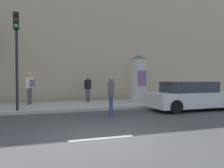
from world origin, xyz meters
TOP-DOWN VIEW (x-y plane):
  - ground_plane at (0.00, 0.00)m, footprint 80.00×80.00m
  - sidewalk_curb at (0.00, 7.00)m, footprint 36.00×4.00m
  - lane_markings at (0.00, 0.00)m, footprint 25.80×0.16m
  - building_backdrop at (0.00, 12.00)m, footprint 36.00×5.00m
  - traffic_light at (-2.40, 5.24)m, footprint 0.24×0.45m
  - poster_column at (4.49, 7.07)m, footprint 1.04×1.04m
  - pedestrian_tallest at (1.42, 3.36)m, footprint 0.33×0.61m
  - pedestrian_near_pole at (1.51, 8.09)m, footprint 0.47×0.45m
  - pedestrian_with_backpack at (-1.88, 7.79)m, footprint 0.51×0.52m
  - parked_car_red at (5.86, 3.78)m, footprint 4.48×1.90m

SIDE VIEW (x-z plane):
  - ground_plane at x=0.00m, z-range 0.00..0.00m
  - lane_markings at x=0.00m, z-range 0.00..0.01m
  - sidewalk_curb at x=0.00m, z-range 0.00..0.15m
  - parked_car_red at x=5.86m, z-range -0.02..1.42m
  - pedestrian_tallest at x=1.42m, z-range 0.15..1.86m
  - pedestrian_near_pole at x=1.51m, z-range 0.27..1.84m
  - pedestrian_with_backpack at x=-1.88m, z-range 0.33..2.11m
  - poster_column at x=4.49m, z-range 0.17..3.03m
  - traffic_light at x=-2.40m, z-range 0.90..5.28m
  - building_backdrop at x=0.00m, z-range 0.00..9.01m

